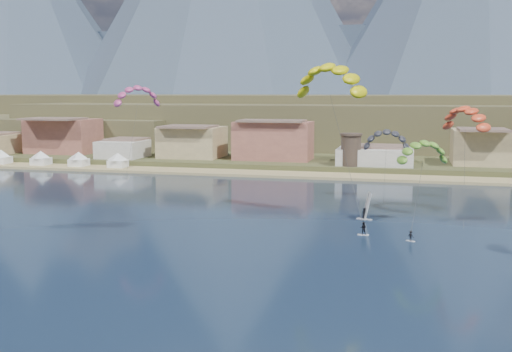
{
  "coord_description": "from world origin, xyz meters",
  "views": [
    {
      "loc": [
        19.91,
        -46.86,
        21.1
      ],
      "look_at": [
        0.0,
        32.0,
        10.0
      ],
      "focal_mm": 42.88,
      "sensor_mm": 36.0,
      "label": 1
    }
  ],
  "objects_px": {
    "watchtower": "(351,149)",
    "windsurfer": "(365,211)",
    "kitesurfer_green": "(423,149)",
    "kitesurfer_yellow": "(331,76)"
  },
  "relations": [
    {
      "from": "watchtower",
      "to": "kitesurfer_yellow",
      "type": "height_order",
      "value": "kitesurfer_yellow"
    },
    {
      "from": "kitesurfer_yellow",
      "to": "kitesurfer_green",
      "type": "distance_m",
      "value": 18.95
    },
    {
      "from": "watchtower",
      "to": "kitesurfer_yellow",
      "type": "relative_size",
      "value": 0.31
    },
    {
      "from": "kitesurfer_yellow",
      "to": "kitesurfer_green",
      "type": "xyz_separation_m",
      "value": [
        14.92,
        -2.24,
        -11.46
      ]
    },
    {
      "from": "watchtower",
      "to": "kitesurfer_yellow",
      "type": "xyz_separation_m",
      "value": [
        2.04,
        -60.27,
        17.49
      ]
    },
    {
      "from": "kitesurfer_green",
      "to": "windsurfer",
      "type": "height_order",
      "value": "kitesurfer_green"
    },
    {
      "from": "watchtower",
      "to": "windsurfer",
      "type": "distance_m",
      "value": 59.63
    },
    {
      "from": "kitesurfer_yellow",
      "to": "windsurfer",
      "type": "distance_m",
      "value": 23.23
    },
    {
      "from": "kitesurfer_green",
      "to": "watchtower",
      "type": "bearing_deg",
      "value": 105.19
    },
    {
      "from": "watchtower",
      "to": "windsurfer",
      "type": "bearing_deg",
      "value": -82.18
    }
  ]
}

